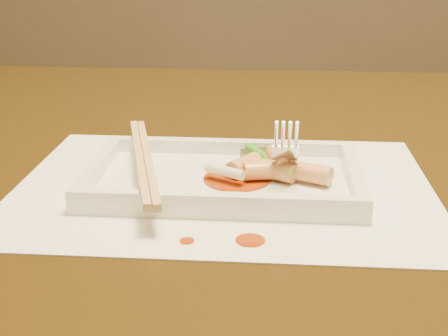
# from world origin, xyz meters

# --- Properties ---
(table) EXTENTS (1.40, 0.90, 0.75)m
(table) POSITION_xyz_m (0.00, 0.00, 0.65)
(table) COLOR black
(table) RESTS_ON ground
(placemat) EXTENTS (0.40, 0.30, 0.00)m
(placemat) POSITION_xyz_m (-0.05, -0.12, 0.75)
(placemat) COLOR white
(placemat) RESTS_ON table
(sauce_splatter_a) EXTENTS (0.02, 0.02, 0.00)m
(sauce_splatter_a) POSITION_xyz_m (-0.02, -0.23, 0.75)
(sauce_splatter_a) COLOR #9B2D04
(sauce_splatter_a) RESTS_ON placemat
(sauce_splatter_b) EXTENTS (0.01, 0.01, 0.00)m
(sauce_splatter_b) POSITION_xyz_m (-0.07, -0.24, 0.75)
(sauce_splatter_b) COLOR #9B2D04
(sauce_splatter_b) RESTS_ON placemat
(plate_base) EXTENTS (0.26, 0.16, 0.01)m
(plate_base) POSITION_xyz_m (-0.05, -0.12, 0.76)
(plate_base) COLOR white
(plate_base) RESTS_ON placemat
(plate_rim_far) EXTENTS (0.26, 0.01, 0.01)m
(plate_rim_far) POSITION_xyz_m (-0.05, -0.04, 0.77)
(plate_rim_far) COLOR white
(plate_rim_far) RESTS_ON plate_base
(plate_rim_near) EXTENTS (0.26, 0.01, 0.01)m
(plate_rim_near) POSITION_xyz_m (-0.05, -0.19, 0.77)
(plate_rim_near) COLOR white
(plate_rim_near) RESTS_ON plate_base
(plate_rim_left) EXTENTS (0.01, 0.14, 0.01)m
(plate_rim_left) POSITION_xyz_m (-0.18, -0.12, 0.77)
(plate_rim_left) COLOR white
(plate_rim_left) RESTS_ON plate_base
(plate_rim_right) EXTENTS (0.01, 0.14, 0.01)m
(plate_rim_right) POSITION_xyz_m (0.07, -0.12, 0.77)
(plate_rim_right) COLOR white
(plate_rim_right) RESTS_ON plate_base
(veg_piece) EXTENTS (0.04, 0.04, 0.01)m
(veg_piece) POSITION_xyz_m (-0.02, -0.08, 0.77)
(veg_piece) COLOR black
(veg_piece) RESTS_ON plate_base
(scallion_white) EXTENTS (0.04, 0.03, 0.01)m
(scallion_white) POSITION_xyz_m (-0.05, -0.13, 0.77)
(scallion_white) COLOR #EAEACC
(scallion_white) RESTS_ON plate_base
(scallion_green) EXTENTS (0.05, 0.08, 0.01)m
(scallion_green) POSITION_xyz_m (-0.01, -0.10, 0.77)
(scallion_green) COLOR #2D8B16
(scallion_green) RESTS_ON plate_base
(chopstick_a) EXTENTS (0.07, 0.23, 0.01)m
(chopstick_a) POSITION_xyz_m (-0.13, -0.12, 0.78)
(chopstick_a) COLOR tan
(chopstick_a) RESTS_ON plate_rim_near
(chopstick_b) EXTENTS (0.07, 0.23, 0.01)m
(chopstick_b) POSITION_xyz_m (-0.13, -0.12, 0.78)
(chopstick_b) COLOR tan
(chopstick_b) RESTS_ON plate_rim_near
(fork) EXTENTS (0.09, 0.10, 0.14)m
(fork) POSITION_xyz_m (0.02, -0.10, 0.83)
(fork) COLOR silver
(fork) RESTS_ON plate_base
(sauce_blob_0) EXTENTS (0.06, 0.06, 0.00)m
(sauce_blob_0) POSITION_xyz_m (-0.04, -0.12, 0.76)
(sauce_blob_0) COLOR #9B2D04
(sauce_blob_0) RESTS_ON plate_base
(rice_cake_0) EXTENTS (0.05, 0.04, 0.02)m
(rice_cake_0) POSITION_xyz_m (-0.00, -0.12, 0.77)
(rice_cake_0) COLOR #E6B16B
(rice_cake_0) RESTS_ON plate_base
(rice_cake_1) EXTENTS (0.04, 0.03, 0.02)m
(rice_cake_1) POSITION_xyz_m (-0.01, -0.12, 0.77)
(rice_cake_1) COLOR #E6B16B
(rice_cake_1) RESTS_ON plate_base
(rice_cake_2) EXTENTS (0.03, 0.04, 0.02)m
(rice_cake_2) POSITION_xyz_m (0.00, -0.11, 0.78)
(rice_cake_2) COLOR #E6B16B
(rice_cake_2) RESTS_ON plate_base
(rice_cake_3) EXTENTS (0.05, 0.04, 0.02)m
(rice_cake_3) POSITION_xyz_m (0.03, -0.12, 0.77)
(rice_cake_3) COLOR #E6B16B
(rice_cake_3) RESTS_ON plate_base
(rice_cake_4) EXTENTS (0.04, 0.04, 0.02)m
(rice_cake_4) POSITION_xyz_m (-0.03, -0.11, 0.77)
(rice_cake_4) COLOR #E6B16B
(rice_cake_4) RESTS_ON plate_base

